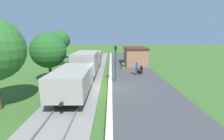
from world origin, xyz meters
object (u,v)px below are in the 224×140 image
Objects in this scene: person_waiting at (137,67)px; potted_planter at (123,65)px; station_hut at (135,56)px; tree_field_left at (62,40)px; lamp_post_near at (116,56)px; bench_down_platform at (130,58)px; freight_train at (86,65)px; tree_trackside_mid at (48,51)px; tree_trackside_far at (60,40)px; bench_near_hut at (141,70)px.

potted_planter is (-1.29, 3.69, -0.46)m from person_waiting.
tree_field_left is (-14.31, 8.01, 2.31)m from station_hut.
lamp_post_near is 0.65× the size of tree_field_left.
person_waiting is at bearing -49.03° from tree_field_left.
person_waiting is at bearing -93.24° from bench_down_platform.
tree_trackside_mid is (-3.53, -1.93, 1.83)m from freight_train.
tree_field_left reaches higher than station_hut.
tree_trackside_far is (-1.52, 8.59, 0.85)m from tree_trackside_mid.
station_hut is 12.14m from tree_trackside_far.
tree_trackside_far reaches higher than bench_near_hut.
station_hut is 16.56m from tree_field_left.
freight_train is 3.42× the size of tree_trackside_far.
tree_trackside_far is at bearing -155.92° from bench_down_platform.
bench_down_platform is at bearing 53.78° from tree_trackside_mid.
lamp_post_near is at bearing -36.63° from freight_train.
station_hut is at bearing -87.09° from bench_down_platform.
tree_trackside_far reaches higher than freight_train.
bench_near_hut is 10.90m from bench_down_platform.
station_hut is at bearing 3.67° from tree_trackside_far.
tree_field_left reaches higher than freight_train.
person_waiting is (-0.67, -0.97, 0.46)m from bench_near_hut.
tree_trackside_far is at bearing -176.33° from station_hut.
tree_field_left reaches higher than tree_trackside_mid.
freight_train is at bearing -132.48° from station_hut.
potted_planter is 0.16× the size of tree_field_left.
person_waiting is (-0.67, -11.87, 0.46)m from bench_down_platform.
station_hut is 1.13× the size of tree_trackside_mid.
potted_planter is 17.19m from tree_field_left.
lamp_post_near is (-3.23, -14.35, 2.08)m from bench_down_platform.
potted_planter is (-2.19, -3.75, -0.93)m from station_hut.
potted_planter is 10.22m from tree_trackside_mid.
potted_planter is at bearing 38.57° from freight_train.
freight_train is 5.24× the size of lamp_post_near.
tree_field_left is at bearing -26.60° from person_waiting.
station_hut is 3.87× the size of bench_down_platform.
tree_trackside_far is (-11.85, -0.76, 2.54)m from station_hut.
bench_near_hut is at bearing 46.81° from lamp_post_near.
bench_near_hut is 20.45m from tree_field_left.
bench_down_platform is at bearing 77.31° from lamp_post_near.
lamp_post_near reaches higher than bench_near_hut.
station_hut is (6.80, 7.43, 0.15)m from freight_train.
tree_trackside_far is (-11.62, 5.71, 3.47)m from bench_near_hut.
person_waiting reaches higher than bench_near_hut.
bench_down_platform is (0.00, 10.90, 0.00)m from bench_near_hut.
person_waiting reaches higher than bench_down_platform.
tree_trackside_mid is 0.91× the size of tree_trackside_far.
potted_planter is 0.25× the size of lamp_post_near.
station_hut is 4.54m from bench_down_platform.
bench_near_hut is at bearing -54.14° from potted_planter.
person_waiting is 1.87× the size of potted_planter.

